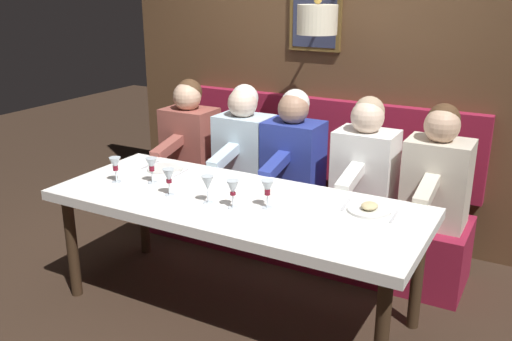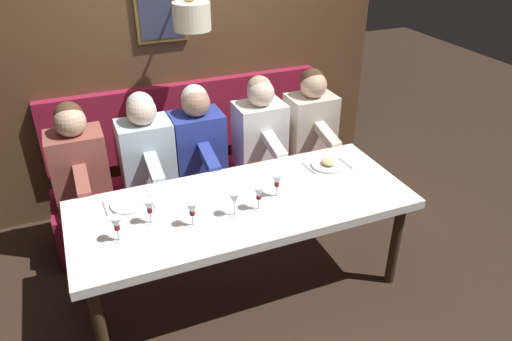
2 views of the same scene
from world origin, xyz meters
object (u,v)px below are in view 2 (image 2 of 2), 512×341
Objects in this scene: diner_far at (146,146)px; diner_farthest at (77,158)px; diner_near at (260,126)px; wine_glass_1 at (259,194)px; dining_table at (243,210)px; wine_glass_2 at (234,199)px; wine_glass_5 at (116,224)px; wine_glass_0 at (192,210)px; diner_nearest at (311,118)px; wine_glass_3 at (149,207)px; wine_glass_4 at (277,181)px; diner_middle at (198,137)px.

diner_farthest is (0.00, 0.50, 0.00)m from diner_far.
wine_glass_1 is at bearing 156.75° from diner_near.
diner_farthest reaches higher than dining_table.
wine_glass_2 is 0.71m from wine_glass_5.
dining_table is 0.44m from wine_glass_0.
diner_nearest is 4.82× the size of wine_glass_5.
diner_far is 0.90m from wine_glass_3.
diner_nearest is 4.82× the size of wine_glass_4.
diner_nearest is 2.03m from wine_glass_5.
diner_far is 1.02m from wine_glass_0.
wine_glass_3 is at bearing 147.87° from diner_middle.
wine_glass_2 and wine_glass_4 have the same top height.
diner_middle is (0.00, 0.53, 0.00)m from diner_near.
diner_far is 4.82× the size of wine_glass_4.
dining_table is 2.80× the size of diner_far.
diner_near is at bearing -40.46° from wine_glass_0.
wine_glass_2 is at bearing 149.45° from diner_near.
dining_table is at bearing 150.92° from diner_near.
wine_glass_0 and wine_glass_3 have the same top height.
wine_glass_3 is at bearing -64.08° from wine_glass_5.
wine_glass_0 is 1.00× the size of wine_glass_1.
wine_glass_4 is at bearing -60.63° from wine_glass_1.
diner_nearest is 1.00× the size of diner_far.
diner_near is at bearing -30.55° from wine_glass_2.
wine_glass_0 is at bearing 109.47° from dining_table.
diner_near and diner_farthest have the same top height.
diner_farthest is at bearing 39.92° from wine_glass_2.
diner_far is at bearing -9.56° from wine_glass_3.
wine_glass_4 and wine_glass_5 have the same top height.
wine_glass_5 is (0.02, 0.71, -0.00)m from wine_glass_2.
wine_glass_5 is at bearing 88.66° from wine_glass_2.
diner_farthest is 1.32m from wine_glass_2.
wine_glass_3 is (0.12, 0.50, -0.00)m from wine_glass_2.
diner_far is at bearing 90.00° from diner_nearest.
diner_farthest reaches higher than wine_glass_4.
diner_middle is at bearing -32.13° from wine_glass_3.
diner_near reaches higher than dining_table.
diner_middle is 0.95m from wine_glass_4.
diner_middle reaches higher than wine_glass_4.
diner_near is 1.33m from wine_glass_0.
diner_nearest is 1.00× the size of diner_near.
wine_glass_1 is (-1.00, -0.51, 0.04)m from diner_far.
diner_nearest is at bearing -90.00° from diner_near.
diner_near reaches higher than wine_glass_1.
dining_table is 1.00m from diner_far.
dining_table is at bearing 83.13° from wine_glass_4.
diner_nearest is 1.47m from wine_glass_2.
wine_glass_1 is (-1.00, 0.43, 0.04)m from diner_near.
wine_glass_5 is at bearing 94.56° from wine_glass_4.
diner_nearest is 1.00× the size of diner_middle.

